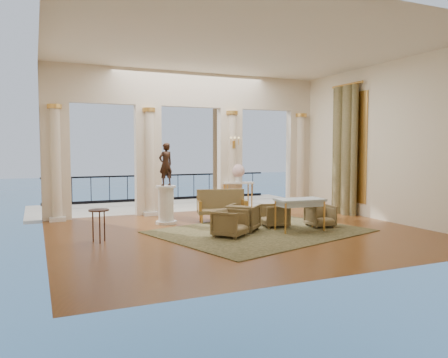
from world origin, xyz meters
name	(u,v)px	position (x,y,z in m)	size (l,w,h in m)	color
floor	(242,232)	(0.00, 0.00, 0.00)	(9.00, 9.00, 0.00)	#4A2B14
room_walls	(265,111)	(0.00, -1.12, 2.88)	(9.00, 9.00, 9.00)	white
arcade	(191,133)	(0.00, 3.82, 2.58)	(9.00, 0.56, 4.50)	beige
terrace	(173,206)	(0.00, 5.80, -0.05)	(10.00, 3.60, 0.10)	#ABA08D
balustrade	(162,190)	(0.00, 7.40, 0.41)	(9.00, 0.06, 1.03)	black
palm_tree	(215,98)	(2.00, 6.60, 4.09)	(2.00, 2.00, 4.50)	#4C3823
sea	(69,202)	(0.00, 60.00, -6.00)	(160.00, 160.00, 0.00)	#285481
curtain	(344,150)	(4.28, 1.50, 2.02)	(0.33, 1.40, 4.09)	brown
window_frame	(349,148)	(4.47, 1.50, 2.10)	(0.04, 1.60, 3.40)	gold
wall_sconce	(234,144)	(1.40, 3.51, 2.23)	(0.30, 0.11, 0.33)	gold
rug	(260,231)	(0.46, -0.09, 0.01)	(4.79, 3.72, 0.02)	#282C15
armchair_a	(230,222)	(-0.49, -0.38, 0.35)	(0.69, 0.64, 0.71)	#40361F
armchair_b	(320,215)	(2.21, -0.16, 0.33)	(0.64, 0.60, 0.66)	#40361F
armchair_c	(275,214)	(1.12, 0.34, 0.33)	(0.65, 0.60, 0.66)	#40361F
armchair_d	(243,216)	(0.12, 0.17, 0.37)	(0.72, 0.68, 0.74)	#40361F
settee	(221,206)	(0.17, 1.70, 0.45)	(1.47, 0.90, 0.91)	#40361F
game_table	(300,202)	(1.40, -0.41, 0.73)	(1.23, 0.72, 0.82)	silver
pedestal	(166,205)	(-1.37, 1.96, 0.51)	(0.58, 0.58, 1.05)	silver
statue	(166,164)	(-1.37, 1.96, 1.64)	(0.43, 0.28, 1.17)	#301D15
console_table	(238,187)	(1.57, 3.55, 0.79)	(1.07, 0.63, 0.95)	silver
urn	(238,172)	(1.57, 3.55, 1.29)	(0.45, 0.45, 0.59)	white
side_table	(99,214)	(-3.38, 0.25, 0.63)	(0.45, 0.45, 0.73)	black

